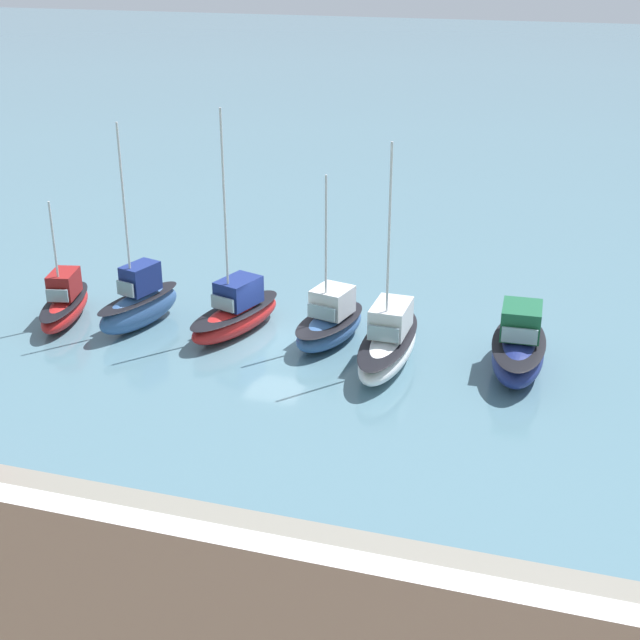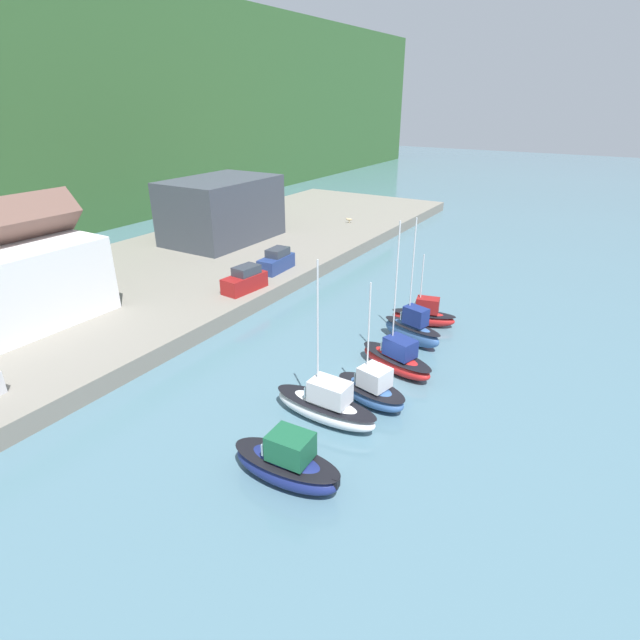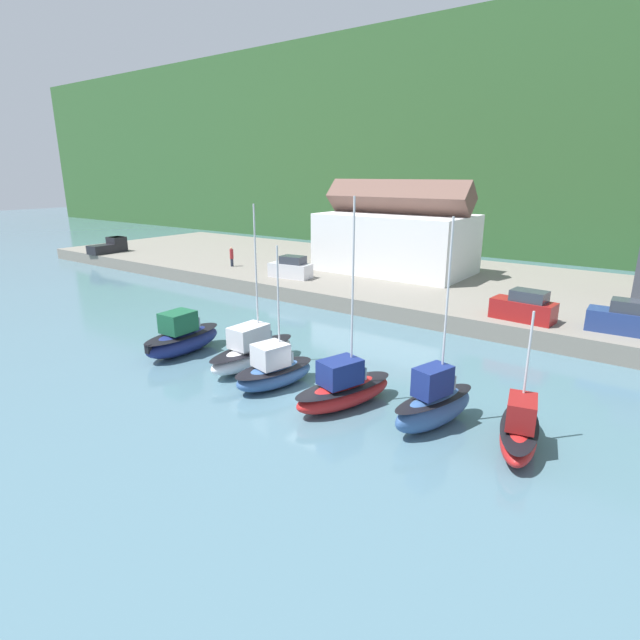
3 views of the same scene
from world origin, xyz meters
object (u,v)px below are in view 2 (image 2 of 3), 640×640
Objects in this scene: moored_boat_0 at (287,464)px; dog_on_quay at (349,219)px; moored_boat_1 at (326,406)px; parked_car_1 at (277,261)px; moored_boat_3 at (397,359)px; parked_car_2 at (245,280)px; moored_boat_4 at (412,330)px; moored_boat_5 at (424,315)px; moored_boat_2 at (371,390)px.

dog_on_quay is at bearing 22.30° from moored_boat_0.
parked_car_1 is at bearing 43.95° from moored_boat_1.
moored_boat_3 reaches higher than moored_boat_1.
parked_car_2 is (-5.98, -0.88, 0.00)m from parked_car_1.
dog_on_quay is (27.64, 4.38, -0.46)m from parked_car_2.
moored_boat_4 is 17.54m from parked_car_1.
moored_boat_0 is at bearing -168.15° from moored_boat_1.
moored_boat_1 is 1.62× the size of moored_boat_5.
moored_boat_4 is 15.73m from parked_car_2.
moored_boat_5 is 15.85m from parked_car_2.
moored_boat_3 reaches higher than moored_boat_0.
moored_boat_4 reaches higher than moored_boat_0.
moored_boat_2 reaches higher than moored_boat_0.
parked_car_1 is at bearing 34.27° from moored_boat_0.
moored_boat_4 is at bearing -173.66° from parked_car_2.
moored_boat_4 reaches higher than dog_on_quay.
moored_boat_1 is 11.13× the size of dog_on_quay.
moored_boat_0 is 0.61× the size of moored_boat_1.
parked_car_1 is 0.98× the size of parked_car_2.
parked_car_2 is (4.15, 16.36, 1.32)m from moored_boat_3.
moored_boat_1 is 7.46m from moored_boat_3.
parked_car_1 is (14.52, 17.48, 1.34)m from moored_boat_2.
moored_boat_3 reaches higher than moored_boat_2.
moored_boat_4 is 11.05× the size of dog_on_quay.
moored_boat_2 is at bearing 157.90° from parked_car_2.
dog_on_quay is (27.30, 20.07, 0.66)m from moored_boat_4.
parked_car_1 is (1.98, 16.15, 1.39)m from moored_boat_5.
moored_boat_2 is 1.77× the size of parked_car_2.
moored_boat_5 reaches higher than parked_car_2.
parked_car_2 is (16.79, 16.13, 1.21)m from moored_boat_0.
moored_boat_4 is at bearing -169.04° from dog_on_quay.
moored_boat_2 is at bearing 137.79° from parked_car_1.
moored_boat_4 is (4.49, 0.68, 0.20)m from moored_boat_3.
moored_boat_3 is at bearing 147.05° from parked_car_1.
moored_boat_1 reaches higher than moored_boat_5.
moored_boat_5 is at bearing 22.32° from moored_boat_4.
moored_boat_5 reaches higher than parked_car_1.
moored_boat_2 reaches higher than parked_car_2.
moored_boat_1 is at bearing 147.90° from parked_car_2.
parked_car_1 is (10.14, 17.24, 1.32)m from moored_boat_3.
parked_car_2 is at bearing 93.19° from moored_boat_3.
moored_boat_3 reaches higher than dog_on_quay.
moored_boat_3 reaches higher than moored_boat_5.
moored_boat_5 is at bearing 25.07° from moored_boat_3.
dog_on_quay is (21.65, 3.50, -0.46)m from parked_car_1.
moored_boat_5 is 1.36× the size of parked_car_2.
moored_boat_3 is 16.93m from parked_car_2.
dog_on_quay is at bearing 52.17° from moored_boat_4.
parked_car_1 is at bearing 163.83° from dog_on_quay.
moored_boat_3 is 2.40× the size of parked_car_1.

